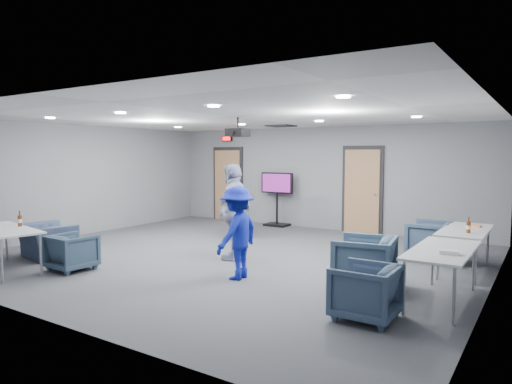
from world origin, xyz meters
The scene contains 29 objects.
floor centered at (0.00, 0.00, 0.00)m, with size 9.00×9.00×0.00m, color #34373B.
ceiling centered at (0.00, 0.00, 2.70)m, with size 9.00×9.00×0.00m, color silver.
wall_back centered at (0.00, 4.00, 1.35)m, with size 9.00×0.02×2.70m, color slate.
wall_front centered at (0.00, -4.00, 1.35)m, with size 9.00×0.02×2.70m, color slate.
wall_left centered at (-4.50, 0.00, 1.35)m, with size 0.02×8.00×2.70m, color slate.
wall_right centered at (4.50, 0.00, 1.35)m, with size 0.02×8.00×2.70m, color slate.
door_left centered at (-3.00, 3.95, 1.07)m, with size 1.06×0.17×2.24m.
door_right centered at (1.20, 3.95, 1.07)m, with size 1.06×0.17×2.24m.
exit_sign centered at (-3.00, 3.93, 2.45)m, with size 0.32×0.08×0.16m.
hvac_diffuser centered at (-0.50, 2.80, 2.69)m, with size 0.60×0.60×0.03m, color black.
downlights centered at (0.00, 0.00, 2.68)m, with size 6.18×3.78×0.02m.
person_a centered at (-1.42, 1.93, 0.82)m, with size 0.60×0.39×1.65m, color gray.
person_b centered at (-1.18, 1.58, 0.88)m, with size 0.85×0.67×1.76m, color slate.
person_c centered at (0.20, -0.16, 0.90)m, with size 1.06×0.44×1.81m, color #99A1C5.
person_d centered at (1.01, -1.24, 0.74)m, with size 0.96×0.55×1.48m, color #172499.
chair_right_a centered at (3.35, 1.75, 0.37)m, with size 0.80×0.82×0.75m, color #37485F.
chair_right_b centered at (2.90, -0.64, 0.39)m, with size 0.83×0.86×0.78m, color #3A4F65.
chair_right_c centered at (3.35, -1.88, 0.34)m, with size 0.72×0.74×0.67m, color #37465F.
chair_front_a centered at (-1.67, -2.34, 0.32)m, with size 0.67×0.69×0.63m, color #314355.
chair_front_b centered at (-2.92, -2.02, 0.32)m, with size 0.99×0.87×0.65m, color #333F58.
table_right_a centered at (4.00, 1.18, 0.68)m, with size 0.71×1.70×0.73m.
table_right_b centered at (4.00, -0.72, 0.68)m, with size 0.73×1.76×0.73m.
table_front_left centered at (-2.61, -3.00, 0.68)m, with size 1.89×1.06×0.73m.
bottle_front centered at (-2.60, -2.71, 0.83)m, with size 0.07×0.07×0.28m.
bottle_right centered at (4.10, 0.82, 0.83)m, with size 0.07×0.07×0.26m.
snack_box centered at (4.12, 1.54, 0.75)m, with size 0.16×0.10×0.03m, color orange.
wrapper centered at (4.13, -1.01, 0.76)m, with size 0.23×0.16×0.05m, color silver.
tv_stand centered at (-1.16, 3.75, 0.84)m, with size 0.97×0.46×1.48m.
projector centered at (0.10, 0.08, 2.40)m, with size 0.39×0.37×0.37m.
Camera 1 is at (5.16, -7.10, 1.99)m, focal length 32.00 mm.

